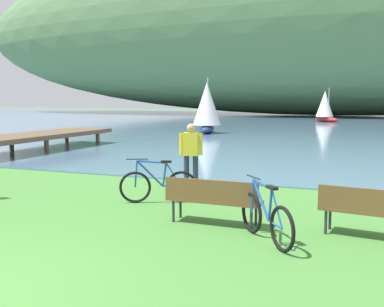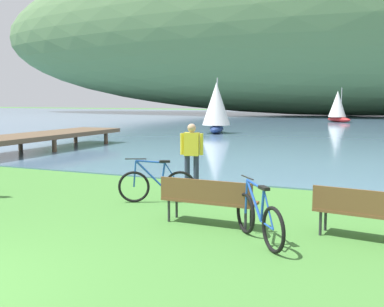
{
  "view_description": "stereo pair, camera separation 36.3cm",
  "coord_description": "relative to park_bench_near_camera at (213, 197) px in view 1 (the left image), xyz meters",
  "views": [
    {
      "loc": [
        4.81,
        -3.49,
        2.33
      ],
      "look_at": [
        0.83,
        6.85,
        1.0
      ],
      "focal_mm": 42.2,
      "sensor_mm": 36.0,
      "label": 1
    },
    {
      "loc": [
        5.15,
        -3.36,
        2.33
      ],
      "look_at": [
        0.83,
        6.85,
        1.0
      ],
      "focal_mm": 42.2,
      "sensor_mm": 36.0,
      "label": 2
    }
  ],
  "objects": [
    {
      "name": "park_bench_near_camera",
      "position": [
        0.0,
        0.0,
        0.0
      ],
      "size": [
        1.81,
        0.52,
        0.88
      ],
      "color": "brown",
      "rests_on": "ground"
    },
    {
      "name": "bicycle_leaning_near_bench",
      "position": [
        1.13,
        -0.63,
        -0.12
      ],
      "size": [
        1.18,
        1.4,
        1.01
      ],
      "color": "black",
      "rests_on": "ground"
    },
    {
      "name": "pier_dock",
      "position": [
        -11.22,
        8.04,
        0.17
      ],
      "size": [
        2.4,
        10.0,
        0.8
      ],
      "color": "brown",
      "rests_on": "ground"
    },
    {
      "name": "sailboat_nearest_to_shore",
      "position": [
        -1.35,
        40.25,
        1.14
      ],
      "size": [
        2.85,
        2.64,
        3.45
      ],
      "color": "#B22323",
      "rests_on": "bay_water"
    },
    {
      "name": "bay_water",
      "position": [
        -2.22,
        44.04,
        -0.5
      ],
      "size": [
        180.0,
        80.0,
        0.04
      ],
      "primitive_type": "cube",
      "color": "#5B7F9E",
      "rests_on": "ground"
    },
    {
      "name": "sailboat_mid_bay",
      "position": [
        -7.48,
        21.16,
        1.29
      ],
      "size": [
        2.3,
        3.32,
        3.76
      ],
      "color": "navy",
      "rests_on": "bay_water"
    },
    {
      "name": "person_at_shoreline",
      "position": [
        -1.61,
        3.04,
        0.46
      ],
      "size": [
        0.6,
        0.29,
        1.71
      ],
      "color": "#282D47",
      "rests_on": "ground"
    },
    {
      "name": "bicycle_beside_path",
      "position": [
        -1.73,
        1.3,
        -0.12
      ],
      "size": [
        1.64,
        0.78,
        1.01
      ],
      "color": "black",
      "rests_on": "ground"
    },
    {
      "name": "park_bench_further_along",
      "position": [
        2.79,
        0.15,
        0.0
      ],
      "size": [
        1.85,
        0.72,
        0.88
      ],
      "color": "brown",
      "rests_on": "ground"
    },
    {
      "name": "distant_hillside",
      "position": [
        -2.39,
        59.38,
        12.99
      ],
      "size": [
        118.42,
        28.0,
        26.95
      ],
      "primitive_type": "ellipsoid",
      "color": "#567A4C",
      "rests_on": "bay_water"
    }
  ]
}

